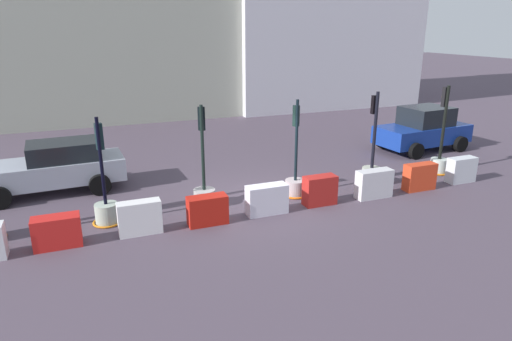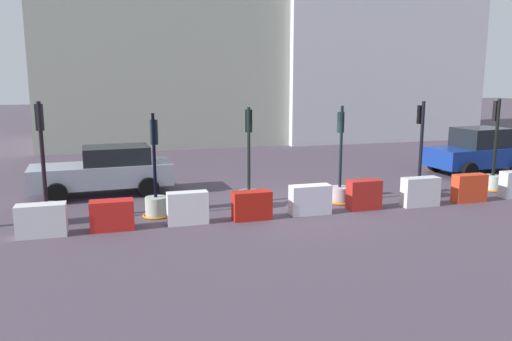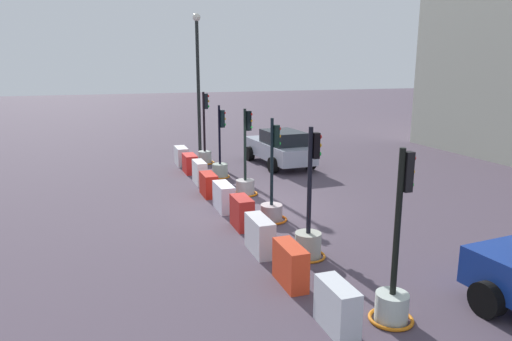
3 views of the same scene
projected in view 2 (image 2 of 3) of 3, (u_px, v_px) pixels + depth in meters
The scene contains 17 objects.
ground_plane at pixel (298, 206), 15.20m from camera, with size 120.00×120.00×0.00m, color #4D414E.
traffic_light_0 at pixel (46, 202), 13.26m from camera, with size 0.87×0.87×3.21m.
traffic_light_1 at pixel (156, 199), 14.01m from camera, with size 0.77×0.77×2.85m.
traffic_light_2 at pixel (249, 192), 14.93m from camera, with size 0.86×0.86×2.96m.
traffic_light_3 at pixel (340, 188), 15.60m from camera, with size 0.92×0.92×2.96m.
traffic_light_4 at pixel (419, 180), 16.20m from camera, with size 0.84×0.84×3.06m.
traffic_light_5 at pixel (493, 174), 17.20m from camera, with size 0.79×0.79×3.09m.
construction_barrier_0 at pixel (41, 220), 12.27m from camera, with size 1.16×0.47×0.80m.
construction_barrier_1 at pixel (112, 215), 12.78m from camera, with size 1.08×0.49×0.76m.
construction_barrier_2 at pixel (188, 208), 13.29m from camera, with size 1.07×0.38×0.86m.
construction_barrier_3 at pixel (252, 205), 13.71m from camera, with size 1.05×0.44×0.78m.
construction_barrier_4 at pixel (310, 200), 14.23m from camera, with size 1.15×0.44×0.83m.
construction_barrier_5 at pixel (364, 195), 14.75m from camera, with size 0.96×0.44×0.87m.
construction_barrier_6 at pixel (420, 192), 15.12m from camera, with size 1.13×0.41×0.87m.
construction_barrier_7 at pixel (469, 188), 15.64m from camera, with size 1.05×0.40×0.86m.
car_silver_hatchback at pixel (105, 171), 16.49m from camera, with size 4.50×2.15×1.58m.
car_blue_estate at pixel (478, 151), 20.15m from camera, with size 4.09×2.37×1.81m.
Camera 2 is at (-5.31, -13.81, 3.85)m, focal length 35.62 mm.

